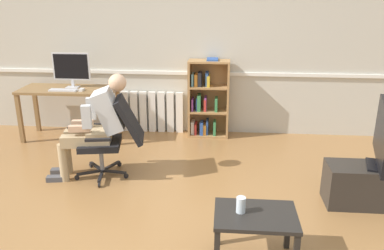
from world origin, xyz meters
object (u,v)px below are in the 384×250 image
at_px(tv_screen, 382,135).
at_px(drinking_glass, 241,205).
at_px(office_chair, 114,134).
at_px(keyboard, 63,90).
at_px(person_seated, 96,124).
at_px(coffee_table, 255,221).
at_px(computer_mouse, 82,90).
at_px(bookshelf, 207,100).
at_px(tv_stand, 374,186).
at_px(imac_monitor, 71,68).
at_px(radiator, 152,112).
at_px(computer_desk, 69,96).

bearing_deg(tv_screen, drinking_glass, 140.22).
bearing_deg(tv_screen, office_chair, 95.62).
bearing_deg(keyboard, office_chair, -46.43).
height_order(person_seated, coffee_table, person_seated).
distance_m(keyboard, coffee_table, 3.60).
distance_m(computer_mouse, office_chair, 1.32).
xyz_separation_m(bookshelf, tv_stand, (1.81, -1.92, -0.33)).
bearing_deg(coffee_table, office_chair, 136.59).
distance_m(computer_mouse, bookshelf, 1.81).
bearing_deg(tv_stand, imac_monitor, 155.52).
relative_size(imac_monitor, coffee_table, 0.83).
relative_size(keyboard, tv_screen, 0.42).
height_order(computer_mouse, tv_screen, tv_screen).
bearing_deg(person_seated, keyboard, -152.79).
bearing_deg(computer_mouse, radiator, 29.45).
height_order(person_seated, drinking_glass, person_seated).
bearing_deg(bookshelf, computer_desk, -171.69).
bearing_deg(keyboard, computer_desk, 82.98).
xyz_separation_m(bookshelf, tv_screen, (1.81, -1.92, 0.22)).
bearing_deg(computer_mouse, person_seated, -63.57).
bearing_deg(office_chair, keyboard, -145.92).
relative_size(coffee_table, drinking_glass, 5.01).
xyz_separation_m(imac_monitor, tv_screen, (3.76, -1.71, -0.28)).
height_order(keyboard, office_chair, office_chair).
bearing_deg(keyboard, imac_monitor, 74.22).
bearing_deg(computer_desk, office_chair, -50.49).
xyz_separation_m(person_seated, coffee_table, (1.74, -1.43, -0.28)).
distance_m(computer_mouse, person_seated, 1.24).
bearing_deg(computer_mouse, coffee_table, -47.93).
bearing_deg(radiator, tv_stand, -37.29).
relative_size(person_seated, drinking_glass, 9.45).
relative_size(office_chair, coffee_table, 1.47).
bearing_deg(tv_stand, office_chair, 171.08).
distance_m(office_chair, tv_stand, 2.87).
bearing_deg(keyboard, drinking_glass, -45.82).
bearing_deg(coffee_table, drinking_glass, 172.01).
distance_m(computer_desk, tv_stand, 4.16).
height_order(computer_desk, person_seated, person_seated).
distance_m(computer_mouse, tv_screen, 3.87).
relative_size(computer_desk, tv_screen, 1.48).
bearing_deg(keyboard, tv_stand, -21.35).
bearing_deg(drinking_glass, tv_stand, 35.72).
bearing_deg(radiator, computer_desk, -161.19).
xyz_separation_m(computer_desk, tv_screen, (3.80, -1.63, 0.11)).
distance_m(keyboard, computer_mouse, 0.26).
distance_m(imac_monitor, radiator, 1.36).
bearing_deg(computer_desk, imac_monitor, 60.27).
height_order(computer_desk, tv_stand, computer_desk).
bearing_deg(bookshelf, coffee_table, -79.61).
relative_size(imac_monitor, tv_screen, 0.58).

